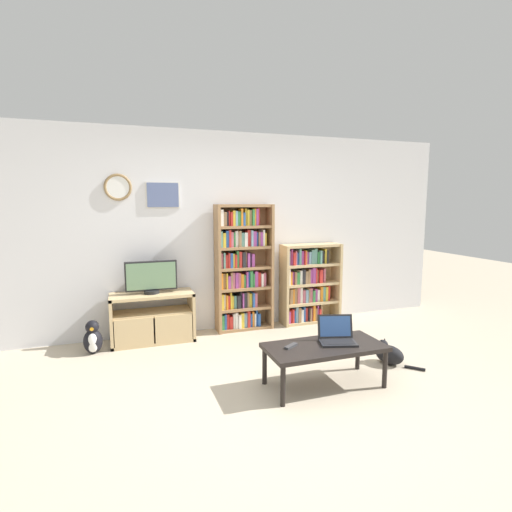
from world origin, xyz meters
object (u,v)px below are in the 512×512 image
object	(u,v)px
bookshelf_tall	(241,268)
tv_stand	(153,318)
coffee_table	(325,349)
laptop	(337,336)
remote_near_laptop	(291,346)
penguin_figurine	(93,339)
bookshelf_short	(307,284)
cat	(389,354)
television	(151,277)

from	to	relation	value
bookshelf_tall	tv_stand	bearing A→B (deg)	-174.32
coffee_table	laptop	xyz separation A→B (m)	(0.15, 0.04, 0.10)
coffee_table	remote_near_laptop	distance (m)	0.32
coffee_table	remote_near_laptop	world-z (taller)	remote_near_laptop
bookshelf_tall	penguin_figurine	xyz separation A→B (m)	(-1.85, -0.29, -0.66)
bookshelf_tall	laptop	xyz separation A→B (m)	(0.37, -1.81, -0.38)
bookshelf_short	cat	xyz separation A→B (m)	(0.16, -1.61, -0.44)
tv_stand	laptop	bearing A→B (deg)	-47.72
tv_stand	bookshelf_tall	bearing A→B (deg)	5.68
remote_near_laptop	bookshelf_tall	bearing A→B (deg)	144.94
laptop	penguin_figurine	bearing A→B (deg)	161.93
bookshelf_tall	bookshelf_short	xyz separation A→B (m)	(0.96, -0.01, -0.29)
bookshelf_tall	coffee_table	xyz separation A→B (m)	(0.23, -1.86, -0.48)
tv_stand	cat	size ratio (longest dim) A/B	2.07
tv_stand	bookshelf_short	size ratio (longest dim) A/B	0.88
bookshelf_tall	laptop	world-z (taller)	bookshelf_tall
laptop	penguin_figurine	world-z (taller)	laptop
bookshelf_tall	penguin_figurine	distance (m)	1.98
bookshelf_tall	cat	bearing A→B (deg)	-55.15
television	tv_stand	bearing A→B (deg)	-91.90
laptop	tv_stand	bearing A→B (deg)	148.67
laptop	cat	size ratio (longest dim) A/B	0.82
laptop	remote_near_laptop	size ratio (longest dim) A/B	2.47
bookshelf_tall	coffee_table	distance (m)	1.93
tv_stand	coffee_table	world-z (taller)	tv_stand
television	bookshelf_short	world-z (taller)	bookshelf_short
coffee_table	bookshelf_tall	bearing A→B (deg)	96.94
laptop	remote_near_laptop	world-z (taller)	laptop
bookshelf_short	coffee_table	xyz separation A→B (m)	(-0.74, -1.84, -0.19)
coffee_table	remote_near_laptop	bearing A→B (deg)	169.81
coffee_table	laptop	world-z (taller)	laptop
tv_stand	laptop	world-z (taller)	laptop
coffee_table	remote_near_laptop	xyz separation A→B (m)	(-0.31, 0.06, 0.05)
remote_near_laptop	laptop	bearing A→B (deg)	55.89
laptop	cat	world-z (taller)	laptop
coffee_table	penguin_figurine	xyz separation A→B (m)	(-2.07, 1.57, -0.18)
remote_near_laptop	penguin_figurine	xyz separation A→B (m)	(-1.76, 1.51, -0.23)
bookshelf_tall	remote_near_laptop	world-z (taller)	bookshelf_tall
tv_stand	remote_near_laptop	distance (m)	2.00
tv_stand	coffee_table	distance (m)	2.23
remote_near_laptop	cat	bearing A→B (deg)	66.07
remote_near_laptop	penguin_figurine	distance (m)	2.33
tv_stand	remote_near_laptop	size ratio (longest dim) A/B	6.21
bookshelf_short	penguin_figurine	xyz separation A→B (m)	(-2.81, -0.28, -0.37)
laptop	remote_near_laptop	distance (m)	0.47
bookshelf_short	remote_near_laptop	bearing A→B (deg)	-120.48
tv_stand	laptop	distance (m)	2.30
television	remote_near_laptop	bearing A→B (deg)	-57.51
bookshelf_short	coffee_table	world-z (taller)	bookshelf_short
television	bookshelf_tall	bearing A→B (deg)	4.97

